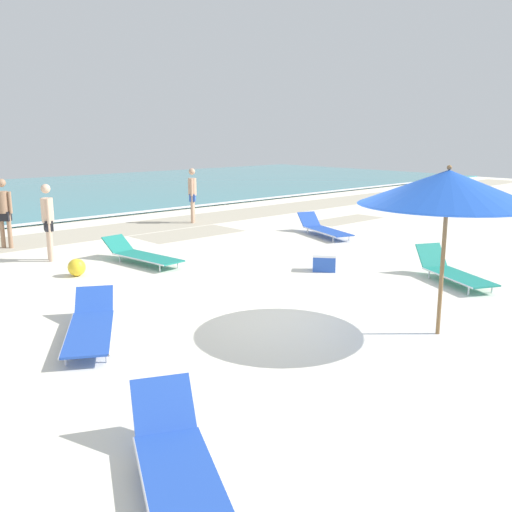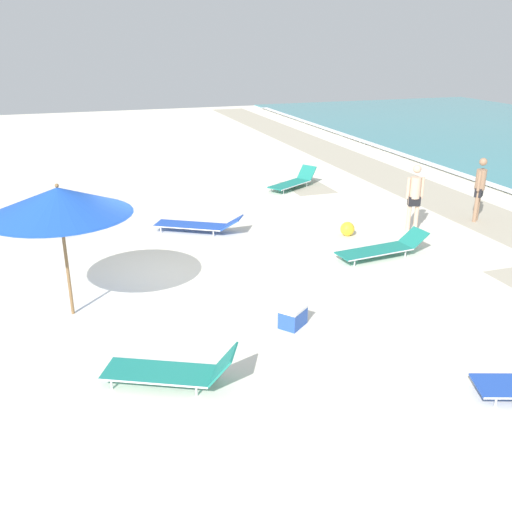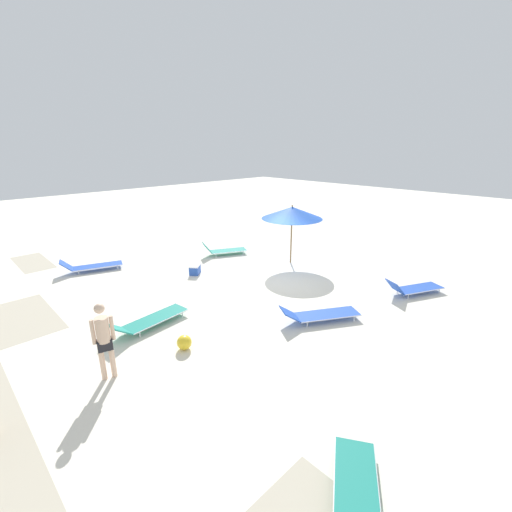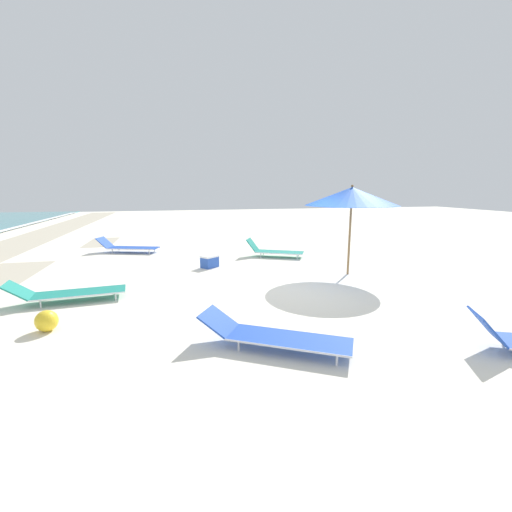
{
  "view_description": "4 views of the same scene",
  "coord_description": "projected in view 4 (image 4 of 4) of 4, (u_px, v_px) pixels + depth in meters",
  "views": [
    {
      "loc": [
        -6.36,
        -6.06,
        2.92
      ],
      "look_at": [
        0.27,
        1.13,
        0.78
      ],
      "focal_mm": 40.0,
      "sensor_mm": 36.0,
      "label": 1
    },
    {
      "loc": [
        11.08,
        -1.81,
        4.82
      ],
      "look_at": [
        0.99,
        1.57,
        0.7
      ],
      "focal_mm": 40.0,
      "sensor_mm": 36.0,
      "label": 2
    },
    {
      "loc": [
        -7.81,
        8.7,
        4.82
      ],
      "look_at": [
        0.41,
        0.64,
        1.05
      ],
      "focal_mm": 24.0,
      "sensor_mm": 36.0,
      "label": 3
    },
    {
      "loc": [
        -7.46,
        2.64,
        2.39
      ],
      "look_at": [
        0.34,
        0.79,
        0.78
      ],
      "focal_mm": 24.0,
      "sensor_mm": 36.0,
      "label": 4
    }
  ],
  "objects": [
    {
      "name": "sun_lounger_beside_umbrella",
      "position": [
        68.0,
        292.0,
        7.27
      ],
      "size": [
        0.85,
        2.31,
        0.51
      ],
      "rotation": [
        0.0,
        0.0,
        0.11
      ],
      "color": "#1E8475",
      "rests_on": "ground_plane"
    },
    {
      "name": "cooler_box",
      "position": [
        210.0,
        261.0,
        10.4
      ],
      "size": [
        0.59,
        0.61,
        0.37
      ],
      "rotation": [
        0.0,
        0.0,
        5.39
      ],
      "color": "blue",
      "rests_on": "ground_plane"
    },
    {
      "name": "ground_plane",
      "position": [
        291.0,
        292.0,
        8.2
      ],
      "size": [
        60.0,
        60.0,
        0.16
      ],
      "color": "silver"
    },
    {
      "name": "beach_ball",
      "position": [
        47.0,
        321.0,
        5.77
      ],
      "size": [
        0.36,
        0.36,
        0.36
      ],
      "color": "yellow",
      "rests_on": "ground_plane"
    },
    {
      "name": "sun_lounger_mid_beach_solo",
      "position": [
        128.0,
        247.0,
        12.8
      ],
      "size": [
        1.29,
        2.3,
        0.56
      ],
      "rotation": [
        0.0,
        0.0,
        -0.33
      ],
      "color": "blue",
      "rests_on": "ground_plane"
    },
    {
      "name": "beach_umbrella",
      "position": [
        352.0,
        197.0,
        9.19
      ],
      "size": [
        2.5,
        2.5,
        2.47
      ],
      "color": "olive",
      "rests_on": "ground_plane"
    },
    {
      "name": "sun_lounger_mid_beach_pair_a",
      "position": [
        274.0,
        250.0,
        11.99
      ],
      "size": [
        1.41,
        2.03,
        0.62
      ],
      "rotation": [
        0.0,
        0.0,
        -0.46
      ],
      "color": "#1E8475",
      "rests_on": "ground_plane"
    },
    {
      "name": "sun_lounger_near_water_right",
      "position": [
        274.0,
        335.0,
        5.15
      ],
      "size": [
        1.7,
        2.29,
        0.48
      ],
      "rotation": [
        0.0,
        0.0,
        -0.54
      ],
      "color": "blue",
      "rests_on": "ground_plane"
    }
  ]
}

